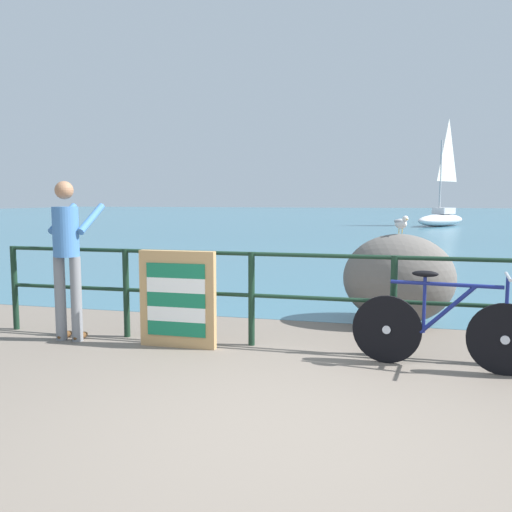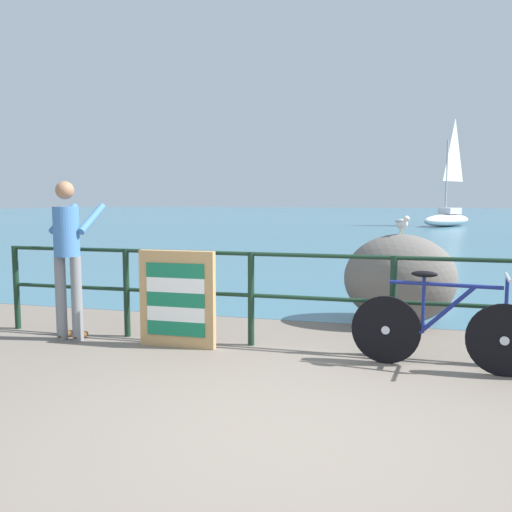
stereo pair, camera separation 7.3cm
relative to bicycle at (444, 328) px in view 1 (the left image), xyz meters
The scene contains 9 objects.
ground_plane 18.39m from the bicycle, 93.75° to the left, with size 120.00×120.00×0.10m, color #6B6056.
sea_surface 46.63m from the bicycle, 91.48° to the left, with size 120.00×90.00×0.01m, color #38667A.
promenade_railing 1.28m from the bicycle, 163.76° to the left, with size 7.49×0.07×1.02m.
bicycle is the anchor object (origin of this frame).
person_at_railing 4.03m from the bicycle, behind, with size 0.45×0.64×1.78m.
folded_deckchair_stack 2.70m from the bicycle, behind, with size 0.84×0.10×1.04m.
breakwater_boulder_main 1.88m from the bicycle, 101.89° to the left, with size 1.40×1.09×1.14m.
seagull 2.13m from the bicycle, 101.21° to the left, with size 0.22×0.33×0.23m.
sailboat 27.58m from the bicycle, 84.86° to the left, with size 3.55×4.37×6.16m.
Camera 1 is at (0.67, -3.48, 1.59)m, focal length 37.37 mm.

